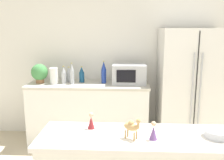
% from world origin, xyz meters
% --- Properties ---
extents(wall_back, '(8.00, 0.06, 2.55)m').
position_xyz_m(wall_back, '(0.00, 2.73, 1.27)').
color(wall_back, white).
rests_on(wall_back, ground_plane).
extents(back_counter, '(1.75, 0.63, 0.90)m').
position_xyz_m(back_counter, '(-0.53, 2.40, 0.45)').
color(back_counter, white).
rests_on(back_counter, ground_plane).
extents(refrigerator, '(0.84, 0.70, 1.69)m').
position_xyz_m(refrigerator, '(0.91, 2.35, 0.85)').
color(refrigerator, silver).
rests_on(refrigerator, ground_plane).
extents(potted_plant, '(0.24, 0.24, 0.28)m').
position_xyz_m(potted_plant, '(-1.24, 2.37, 1.06)').
color(potted_plant, '#9E6B47').
rests_on(potted_plant, back_counter).
extents(paper_towel_roll, '(0.12, 0.12, 0.23)m').
position_xyz_m(paper_towel_roll, '(-1.02, 2.34, 1.02)').
color(paper_towel_roll, white).
rests_on(paper_towel_roll, back_counter).
extents(microwave, '(0.48, 0.37, 0.28)m').
position_xyz_m(microwave, '(0.06, 2.42, 1.04)').
color(microwave, '#B2B5BA').
rests_on(microwave, back_counter).
extents(back_bottle_0, '(0.07, 0.07, 0.26)m').
position_xyz_m(back_bottle_0, '(-0.88, 2.36, 1.02)').
color(back_bottle_0, '#B2B7BC').
rests_on(back_bottle_0, back_counter).
extents(back_bottle_1, '(0.07, 0.07, 0.33)m').
position_xyz_m(back_bottle_1, '(-0.31, 2.42, 1.06)').
color(back_bottle_1, navy).
rests_on(back_bottle_1, back_counter).
extents(back_bottle_2, '(0.08, 0.08, 0.23)m').
position_xyz_m(back_bottle_2, '(-0.83, 2.46, 1.01)').
color(back_bottle_2, '#B2B7BC').
rests_on(back_bottle_2, back_counter).
extents(back_bottle_3, '(0.08, 0.08, 0.24)m').
position_xyz_m(back_bottle_3, '(-0.64, 2.47, 1.01)').
color(back_bottle_3, navy).
rests_on(back_bottle_3, back_counter).
extents(back_bottle_4, '(0.06, 0.06, 0.31)m').
position_xyz_m(back_bottle_4, '(-0.76, 2.34, 1.05)').
color(back_bottle_4, '#B2B7BC').
rests_on(back_bottle_4, back_counter).
extents(fruit_bowl, '(0.19, 0.19, 0.06)m').
position_xyz_m(fruit_bowl, '(0.64, 0.50, 0.98)').
color(fruit_bowl, '#B7BABF').
rests_on(fruit_bowl, bar_counter).
extents(camel_figurine, '(0.12, 0.10, 0.15)m').
position_xyz_m(camel_figurine, '(0.05, 0.44, 1.04)').
color(camel_figurine, tan).
rests_on(camel_figurine, bar_counter).
extents(wise_man_figurine_blue, '(0.06, 0.06, 0.13)m').
position_xyz_m(wise_man_figurine_blue, '(0.19, 0.44, 1.01)').
color(wise_man_figurine_blue, '#6B4784').
rests_on(wise_man_figurine_blue, bar_counter).
extents(wise_man_figurine_crimson, '(0.05, 0.05, 0.13)m').
position_xyz_m(wise_man_figurine_crimson, '(-0.25, 0.61, 1.00)').
color(wise_man_figurine_crimson, maroon).
rests_on(wise_man_figurine_crimson, bar_counter).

